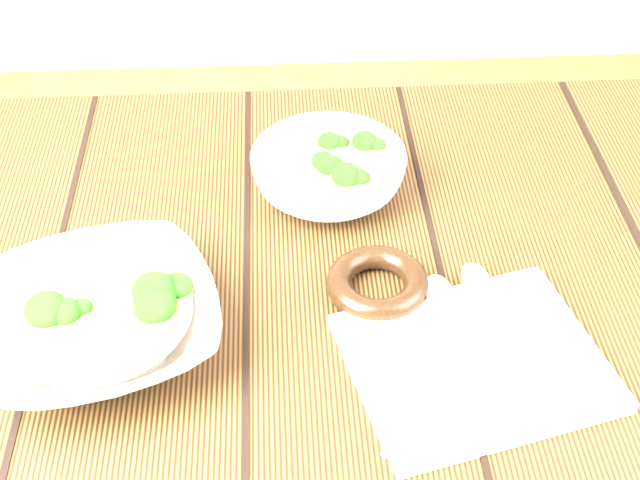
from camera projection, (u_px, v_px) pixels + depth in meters
table at (271, 385)px, 0.96m from camera, size 1.20×0.80×0.75m
soup_bowl_front at (98, 322)px, 0.83m from camera, size 0.28×0.28×0.06m
soup_bowl_back at (328, 173)px, 1.00m from camera, size 0.19×0.19×0.06m
trivet at (378, 283)px, 0.89m from camera, size 0.14×0.14×0.03m
napkin at (475, 362)px, 0.82m from camera, size 0.26×0.23×0.01m
spoon_left at (449, 320)px, 0.85m from camera, size 0.03×0.19×0.01m
spoon_right at (487, 307)px, 0.86m from camera, size 0.03×0.19×0.01m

